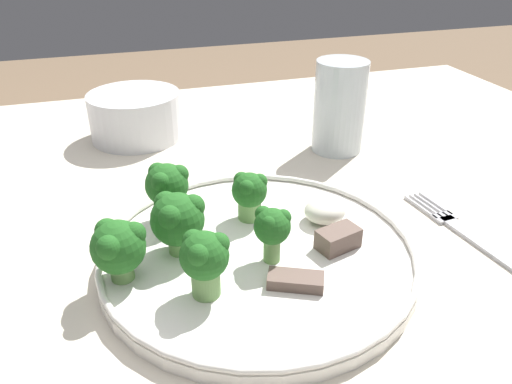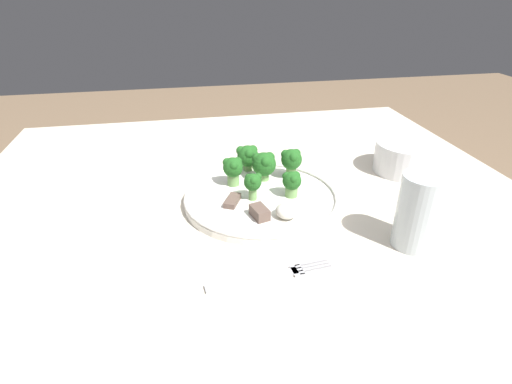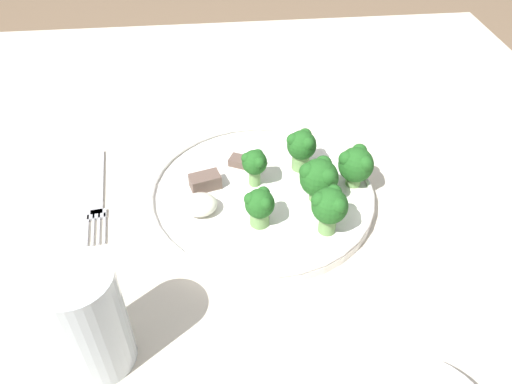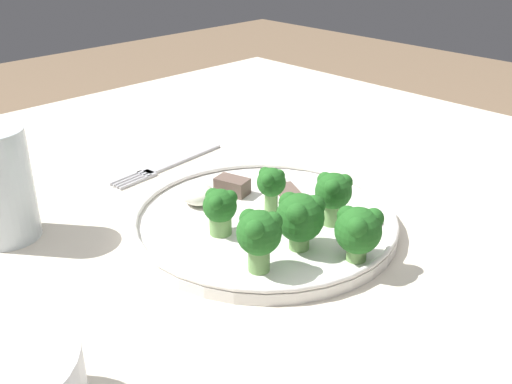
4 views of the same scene
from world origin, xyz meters
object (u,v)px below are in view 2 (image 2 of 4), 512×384
at_px(cream_bowl, 404,158).
at_px(drinking_glass, 418,215).
at_px(dinner_plate, 261,198).
at_px(fork, 269,277).

xyz_separation_m(cream_bowl, drinking_glass, (0.25, -0.12, 0.02)).
bearing_deg(dinner_plate, cream_bowl, 102.89).
relative_size(dinner_plate, cream_bowl, 2.25).
distance_m(fork, cream_bowl, 0.47).
bearing_deg(dinner_plate, drinking_glass, 49.58).
bearing_deg(fork, cream_bowl, 128.53).
xyz_separation_m(fork, drinking_glass, (-0.04, 0.24, 0.05)).
distance_m(dinner_plate, fork, 0.22).
distance_m(fork, drinking_glass, 0.25).
height_order(fork, cream_bowl, cream_bowl).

